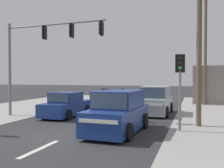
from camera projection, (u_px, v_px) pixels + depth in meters
ground_plane at (66, 137)px, 11.02m from camera, size 140.00×140.00×0.00m
lane_dash_near at (40, 149)px, 9.11m from camera, size 0.20×2.40×0.01m
lane_dash_mid at (93, 124)px, 13.88m from camera, size 0.20×2.40×0.01m
lane_dash_far at (119, 112)px, 18.65m from camera, size 0.20×2.40×0.01m
utility_pole_midground_right at (197, 20)px, 13.22m from camera, size 3.78×0.42×10.10m
utility_pole_background_right at (205, 43)px, 23.60m from camera, size 1.80×0.26×10.74m
traffic_signal_mast at (40, 47)px, 16.18m from camera, size 6.88×0.75×6.00m
pedestal_signal_right_kerb at (180, 79)px, 12.02m from camera, size 0.44×0.29×3.56m
sedan_receding_far at (113, 98)px, 22.89m from camera, size 1.98×4.28×1.56m
suv_crossing_left at (155, 101)px, 17.85m from camera, size 2.11×4.56×1.90m
sedan_oncoming_mid at (66, 106)px, 16.70m from camera, size 1.97×4.28×1.56m
suv_oncoming_near at (118, 113)px, 11.86m from camera, size 2.23×4.62×1.90m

